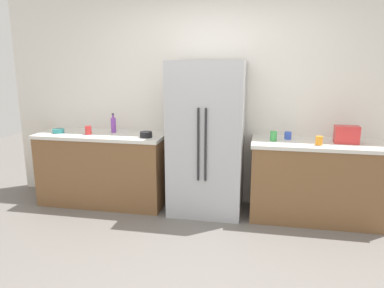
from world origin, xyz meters
The scene contains 13 objects.
ground_plane centered at (0.00, 0.00, 0.00)m, with size 10.71×10.71×0.00m, color slate.
kitchen_back_panel centered at (0.00, 1.76, 1.40)m, with size 5.35×0.10×2.80m, color silver.
counter_left centered at (-1.33, 1.39, 0.45)m, with size 1.59×0.64×0.90m.
counter_right centered at (1.23, 1.39, 0.45)m, with size 1.46×0.64×0.90m.
refrigerator centered at (-0.02, 1.37, 0.89)m, with size 0.84×0.66×1.77m.
toaster centered at (1.51, 1.39, 0.99)m, with size 0.25×0.14×0.19m, color red.
bottle_a centered at (-1.21, 1.48, 0.99)m, with size 0.06×0.06×0.24m.
cup_a centered at (0.90, 1.49, 0.94)m, with size 0.08×0.08×0.08m, color blue.
cup_b centered at (0.73, 1.36, 0.95)m, with size 0.07×0.07×0.11m, color green.
cup_c centered at (1.20, 1.24, 0.94)m, with size 0.07×0.07×0.09m, color orange.
cup_d centered at (-1.47, 1.30, 0.95)m, with size 0.08×0.08×0.10m, color red.
bowl_a centered at (-1.88, 1.32, 0.92)m, with size 0.14×0.14×0.05m, color teal.
bowl_b centered at (-0.72, 1.27, 0.93)m, with size 0.14×0.14×0.07m, color black.
Camera 1 is at (0.60, -2.71, 1.77)m, focal length 34.04 mm.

